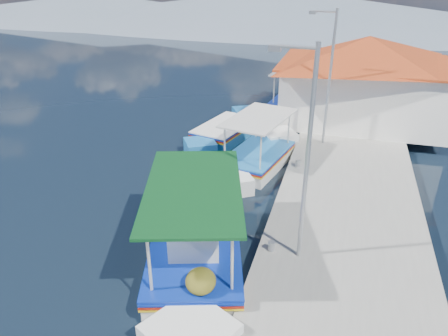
# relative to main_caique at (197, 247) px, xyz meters

# --- Properties ---
(ground) EXTENTS (160.00, 160.00, 0.00)m
(ground) POSITION_rel_main_caique_xyz_m (-1.69, -1.47, -0.56)
(ground) COLOR black
(ground) RESTS_ON ground
(quay) EXTENTS (5.00, 44.00, 0.50)m
(quay) POSITION_rel_main_caique_xyz_m (4.21, 4.53, -0.31)
(quay) COLOR gray
(quay) RESTS_ON ground
(bollards) EXTENTS (0.20, 17.20, 0.30)m
(bollards) POSITION_rel_main_caique_xyz_m (2.11, 3.78, 0.09)
(bollards) COLOR #A5A8AD
(bollards) RESTS_ON quay
(main_caique) EXTENTS (4.29, 8.43, 2.91)m
(main_caique) POSITION_rel_main_caique_xyz_m (0.00, 0.00, 0.00)
(main_caique) COLOR silver
(main_caique) RESTS_ON ground
(caique_green_canopy) EXTENTS (2.99, 6.78, 2.59)m
(caique_green_canopy) POSITION_rel_main_caique_xyz_m (0.28, 7.10, -0.17)
(caique_green_canopy) COLOR silver
(caique_green_canopy) RESTS_ON ground
(caique_blue_hull) EXTENTS (3.02, 6.57, 1.20)m
(caique_blue_hull) POSITION_rel_main_caique_xyz_m (-2.03, 9.96, -0.24)
(caique_blue_hull) COLOR #1C68AD
(caique_blue_hull) RESTS_ON ground
(caique_far) EXTENTS (2.92, 7.74, 2.73)m
(caique_far) POSITION_rel_main_caique_xyz_m (0.75, 16.06, -0.05)
(caique_far) COLOR silver
(caique_far) RESTS_ON ground
(harbor_building) EXTENTS (10.49, 10.49, 4.40)m
(harbor_building) POSITION_rel_main_caique_xyz_m (4.51, 13.53, 2.22)
(harbor_building) COLOR white
(harbor_building) RESTS_ON quay
(lamp_post_near) EXTENTS (1.21, 0.14, 6.00)m
(lamp_post_near) POSITION_rel_main_caique_xyz_m (2.82, 0.53, 3.29)
(lamp_post_near) COLOR #A5A8AD
(lamp_post_near) RESTS_ON quay
(lamp_post_far) EXTENTS (1.21, 0.14, 6.00)m
(lamp_post_far) POSITION_rel_main_caique_xyz_m (2.82, 9.53, 3.29)
(lamp_post_far) COLOR #A5A8AD
(lamp_post_far) RESTS_ON quay
(mountain_ridge) EXTENTS (171.40, 96.00, 5.50)m
(mountain_ridge) POSITION_rel_main_caique_xyz_m (4.86, 54.53, 1.48)
(mountain_ridge) COLOR slate
(mountain_ridge) RESTS_ON ground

